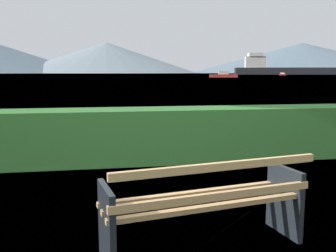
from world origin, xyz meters
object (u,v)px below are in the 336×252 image
object	(u,v)px
fishing_boat_near	(282,74)
sailboat_mid	(223,75)
cargo_ship_large	(281,69)
park_bench	(206,204)

from	to	relation	value
fishing_boat_near	sailboat_mid	xyz separation A→B (m)	(-54.60, -71.85, 0.18)
cargo_ship_large	fishing_boat_near	xyz separation A→B (m)	(-20.56, -43.49, -3.32)
sailboat_mid	cargo_ship_large	bearing A→B (deg)	56.91
cargo_ship_large	fishing_boat_near	bearing A→B (deg)	-115.31
fishing_boat_near	sailboat_mid	size ratio (longest dim) A/B	1.00
park_bench	sailboat_mid	distance (m)	108.26
sailboat_mid	park_bench	bearing A→B (deg)	-108.00
cargo_ship_large	sailboat_mid	distance (m)	137.70
park_bench	cargo_ship_large	xyz separation A→B (m)	(108.62, 218.30, 3.36)
park_bench	sailboat_mid	xyz separation A→B (m)	(33.46, 102.97, 0.22)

